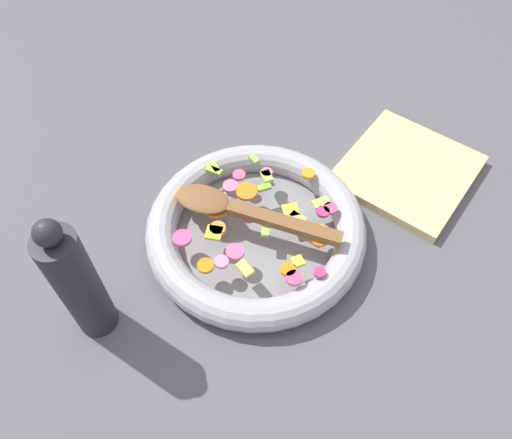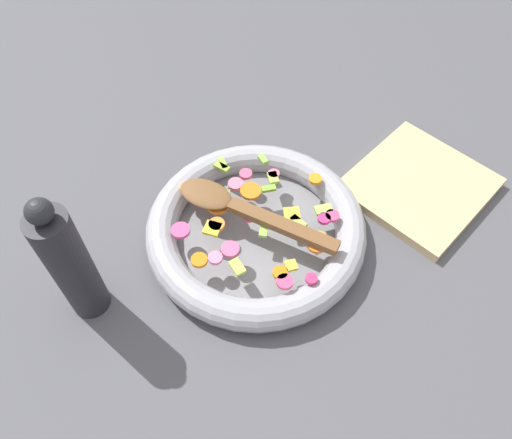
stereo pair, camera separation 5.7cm
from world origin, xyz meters
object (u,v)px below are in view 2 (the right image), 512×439
object	(u,v)px
pepper_mill	(70,264)
cutting_board	(419,185)
wooden_spoon	(239,208)
skillet	(256,230)

from	to	relation	value
pepper_mill	cutting_board	bearing A→B (deg)	156.49
wooden_spoon	pepper_mill	distance (m)	0.26
skillet	cutting_board	xyz separation A→B (m)	(-0.28, 0.14, -0.01)
pepper_mill	cutting_board	xyz separation A→B (m)	(-0.54, 0.23, -0.10)
pepper_mill	cutting_board	size ratio (longest dim) A/B	1.10
skillet	wooden_spoon	world-z (taller)	wooden_spoon
cutting_board	skillet	bearing A→B (deg)	-26.21
skillet	pepper_mill	distance (m)	0.29
wooden_spoon	cutting_board	bearing A→B (deg)	149.96
skillet	wooden_spoon	bearing A→B (deg)	-73.31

